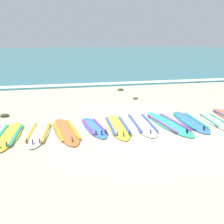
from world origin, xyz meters
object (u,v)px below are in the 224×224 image
surfboard_1 (8,135)px  surfboard_9 (214,121)px  surfboard_7 (168,123)px  surfboard_2 (39,133)px  surfboard_4 (94,127)px  surfboard_8 (190,121)px  surfboard_6 (142,123)px  surfboard_3 (66,131)px  surfboard_5 (117,126)px

surfboard_1 → surfboard_9: 6.08m
surfboard_7 → surfboard_1: bearing=-179.6°
surfboard_2 → surfboard_4: 1.55m
surfboard_7 → surfboard_8: same height
surfboard_6 → surfboard_7: bearing=-12.4°
surfboard_3 → surfboard_7: (3.07, -0.01, -0.00)m
surfboard_1 → surfboard_2: same height
surfboard_3 → surfboard_9: 4.58m
surfboard_8 → surfboard_9: bearing=-7.9°
surfboard_3 → surfboard_5: (1.50, 0.06, 0.00)m
surfboard_5 → surfboard_9: (3.08, -0.14, -0.00)m
surfboard_2 → surfboard_6: 3.02m
surfboard_4 → surfboard_5: same height
surfboard_1 → surfboard_4: bearing=4.5°
surfboard_5 → surfboard_9: same height
surfboard_9 → surfboard_1: bearing=179.7°
surfboard_5 → surfboard_7: 1.56m
surfboard_6 → surfboard_3: bearing=-176.0°
surfboard_2 → surfboard_9: size_ratio=1.15×
surfboard_2 → surfboard_4: size_ratio=1.11×
surfboard_7 → surfboard_4: bearing=176.2°
surfboard_8 → surfboard_9: (0.77, -0.11, 0.00)m
surfboard_5 → surfboard_7: same height
surfboard_1 → surfboard_5: bearing=1.9°
surfboard_4 → surfboard_8: (3.00, -0.11, -0.00)m
surfboard_3 → surfboard_4: size_ratio=1.20×
surfboard_5 → surfboard_7: size_ratio=0.90×
surfboard_4 → surfboard_1: bearing=-175.5°
surfboard_3 → surfboard_7: same height
surfboard_2 → surfboard_4: (1.54, 0.17, 0.00)m
surfboard_2 → surfboard_3: 0.73m
surfboard_7 → surfboard_9: size_ratio=1.34×
surfboard_5 → surfboard_6: 0.79m
surfboard_9 → surfboard_8: bearing=172.1°
surfboard_1 → surfboard_7: bearing=0.4°
surfboard_2 → surfboard_8: size_ratio=0.95×
surfboard_5 → surfboard_9: bearing=-2.5°
surfboard_7 → surfboard_8: size_ratio=1.11×
surfboard_3 → surfboard_7: size_ratio=0.93×
surfboard_3 → surfboard_4: 0.83m
surfboard_7 → surfboard_9: (1.51, -0.07, 0.00)m
surfboard_3 → surfboard_5: size_ratio=1.03×
surfboard_1 → surfboard_9: size_ratio=1.21×
surfboard_4 → surfboard_7: bearing=-3.8°
surfboard_4 → surfboard_8: size_ratio=0.86×
surfboard_1 → surfboard_5: size_ratio=1.00×
surfboard_6 → surfboard_8: 1.53m
surfboard_1 → surfboard_3: same height
surfboard_1 → surfboard_4: size_ratio=1.16×
surfboard_2 → surfboard_7: bearing=0.3°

